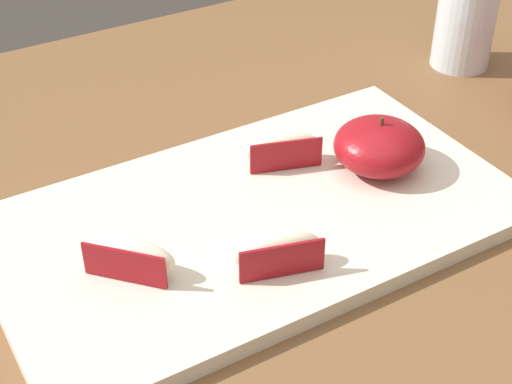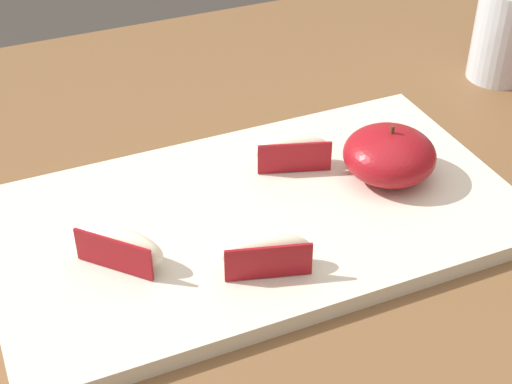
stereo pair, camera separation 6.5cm
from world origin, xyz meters
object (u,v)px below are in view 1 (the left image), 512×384
Objects in this scene: apple_half_skin_up at (379,146)px; apple_wedge_near_knife at (278,251)px; drinking_glass_water at (465,23)px; cutting_board at (256,218)px; apple_wedge_left at (131,256)px; apple_wedge_middle at (283,149)px.

apple_wedge_near_knife is (-0.15, -0.07, -0.01)m from apple_half_skin_up.
drinking_glass_water is (0.38, 0.21, 0.02)m from apple_wedge_near_knife.
cutting_board is at bearing -179.82° from apple_half_skin_up.
apple_half_skin_up reaches higher than apple_wedge_left.
apple_wedge_left is 0.91× the size of apple_wedge_middle.
apple_half_skin_up is 1.12× the size of apple_wedge_near_knife.
apple_wedge_middle is (-0.07, 0.05, -0.01)m from apple_half_skin_up.
apple_half_skin_up is at bearing -148.80° from drinking_glass_water.
drinking_glass_water reaches higher than apple_wedge_middle.
drinking_glass_water reaches higher than apple_wedge_left.
apple_wedge_near_knife is 0.14m from apple_wedge_middle.
apple_wedge_middle is (0.18, 0.07, 0.00)m from apple_wedge_left.
apple_wedge_near_knife is at bearing -151.24° from drinking_glass_water.
apple_wedge_left is 0.65× the size of drinking_glass_water.
apple_half_skin_up reaches higher than cutting_board.
cutting_board is at bearing 72.79° from apple_wedge_near_knife.
apple_wedge_near_knife reaches higher than cutting_board.
apple_wedge_near_knife is 0.11m from apple_wedge_left.
cutting_board is 4.28× the size of drinking_glass_water.
apple_half_skin_up is 0.17m from apple_wedge_near_knife.
apple_half_skin_up is 0.27m from drinking_glass_water.
apple_half_skin_up is at bearing 4.01° from apple_wedge_left.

